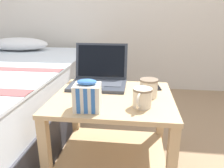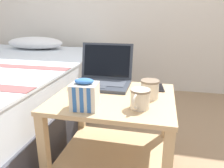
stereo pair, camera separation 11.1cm
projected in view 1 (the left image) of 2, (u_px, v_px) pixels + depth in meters
The scene contains 6 objects.
bedside_table at pixel (113, 124), 1.22m from camera, with size 0.64×0.56×0.48m.
laptop at pixel (99, 77), 1.35m from camera, with size 0.34×0.29×0.24m.
mug_front_left at pixel (142, 97), 1.01m from camera, with size 0.09×0.13×0.09m.
mug_front_right at pixel (149, 87), 1.15m from camera, with size 0.10×0.14×0.10m.
snack_bag at pixel (87, 96), 0.98m from camera, with size 0.13×0.11×0.14m.
cell_phone at pixel (153, 86), 1.32m from camera, with size 0.10×0.15×0.01m.
Camera 1 is at (0.13, -1.09, 0.90)m, focal length 35.00 mm.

